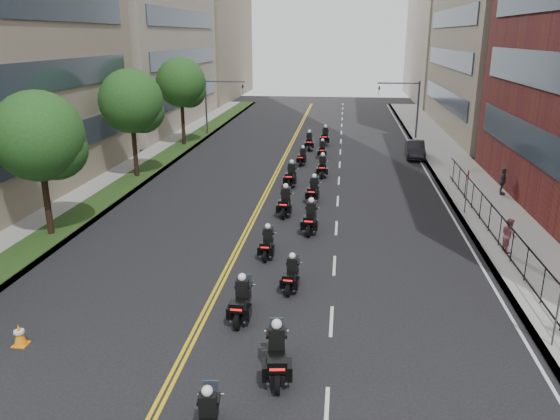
# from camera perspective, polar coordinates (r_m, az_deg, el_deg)

# --- Properties ---
(ground) EXTENTS (160.00, 160.00, 0.00)m
(ground) POSITION_cam_1_polar(r_m,az_deg,el_deg) (16.26, -7.14, -19.41)
(ground) COLOR black
(ground) RESTS_ON ground
(sidewalk_right) EXTENTS (4.00, 90.00, 0.15)m
(sidewalk_right) POSITION_cam_1_polar(r_m,az_deg,el_deg) (39.71, 18.98, 2.66)
(sidewalk_right) COLOR gray
(sidewalk_right) RESTS_ON ground
(sidewalk_left) EXTENTS (4.00, 90.00, 0.15)m
(sidewalk_left) POSITION_cam_1_polar(r_m,az_deg,el_deg) (41.71, -15.24, 3.70)
(sidewalk_left) COLOR gray
(sidewalk_left) RESTS_ON ground
(grass_strip) EXTENTS (2.00, 90.00, 0.04)m
(grass_strip) POSITION_cam_1_polar(r_m,az_deg,el_deg) (41.39, -14.22, 3.81)
(grass_strip) COLOR #1F3814
(grass_strip) RESTS_ON sidewalk_left
(building_right_far) EXTENTS (15.00, 28.00, 26.00)m
(building_right_far) POSITION_cam_1_polar(r_m,az_deg,el_deg) (92.38, 19.00, 18.89)
(building_right_far) COLOR gray
(building_right_far) RESTS_ON ground
(building_left_far) EXTENTS (16.00, 28.00, 26.00)m
(building_left_far) POSITION_cam_1_polar(r_m,az_deg,el_deg) (94.07, -9.58, 19.53)
(building_left_far) COLOR gray
(building_left_far) RESTS_ON ground
(iron_fence) EXTENTS (0.05, 28.00, 1.50)m
(iron_fence) POSITION_cam_1_polar(r_m,az_deg,el_deg) (27.18, 22.54, -2.71)
(iron_fence) COLOR black
(iron_fence) RESTS_ON sidewalk_right
(street_trees) EXTENTS (4.40, 38.40, 7.98)m
(street_trees) POSITION_cam_1_polar(r_m,az_deg,el_deg) (34.63, -18.30, 9.18)
(street_trees) COLOR black
(street_trees) RESTS_ON ground
(traffic_signal_right) EXTENTS (4.09, 0.20, 5.60)m
(traffic_signal_right) POSITION_cam_1_polar(r_m,az_deg,el_deg) (55.21, 13.25, 11.01)
(traffic_signal_right) COLOR #3F3F44
(traffic_signal_right) RESTS_ON ground
(traffic_signal_left) EXTENTS (4.09, 0.20, 5.60)m
(traffic_signal_left) POSITION_cam_1_polar(r_m,az_deg,el_deg) (56.37, -6.79, 11.48)
(traffic_signal_left) COLOR #3F3F44
(traffic_signal_left) RESTS_ON ground
(motorcycle_1) EXTENTS (0.76, 2.49, 1.84)m
(motorcycle_1) POSITION_cam_1_polar(r_m,az_deg,el_deg) (16.78, -0.34, -14.93)
(motorcycle_1) COLOR black
(motorcycle_1) RESTS_ON ground
(motorcycle_2) EXTENTS (0.54, 2.34, 1.73)m
(motorcycle_2) POSITION_cam_1_polar(r_m,az_deg,el_deg) (19.88, -4.02, -9.53)
(motorcycle_2) COLOR black
(motorcycle_2) RESTS_ON ground
(motorcycle_3) EXTENTS (0.55, 2.08, 1.53)m
(motorcycle_3) POSITION_cam_1_polar(r_m,az_deg,el_deg) (22.05, 1.22, -6.84)
(motorcycle_3) COLOR black
(motorcycle_3) RESTS_ON ground
(motorcycle_4) EXTENTS (0.49, 2.13, 1.57)m
(motorcycle_4) POSITION_cam_1_polar(r_m,az_deg,el_deg) (25.20, -1.32, -3.55)
(motorcycle_4) COLOR black
(motorcycle_4) RESTS_ON ground
(motorcycle_5) EXTENTS (0.60, 2.48, 1.83)m
(motorcycle_5) POSITION_cam_1_polar(r_m,az_deg,el_deg) (28.33, 3.22, -0.91)
(motorcycle_5) COLOR black
(motorcycle_5) RESTS_ON ground
(motorcycle_6) EXTENTS (0.57, 2.46, 1.82)m
(motorcycle_6) POSITION_cam_1_polar(r_m,az_deg,el_deg) (30.97, 0.56, 0.76)
(motorcycle_6) COLOR black
(motorcycle_6) RESTS_ON ground
(motorcycle_7) EXTENTS (0.66, 2.33, 1.72)m
(motorcycle_7) POSITION_cam_1_polar(r_m,az_deg,el_deg) (33.63, 3.54, 2.04)
(motorcycle_7) COLOR black
(motorcycle_7) RESTS_ON ground
(motorcycle_8) EXTENTS (0.63, 2.46, 1.81)m
(motorcycle_8) POSITION_cam_1_polar(r_m,az_deg,el_deg) (36.97, 1.18, 3.58)
(motorcycle_8) COLOR black
(motorcycle_8) RESTS_ON ground
(motorcycle_9) EXTENTS (0.54, 2.37, 1.75)m
(motorcycle_9) POSITION_cam_1_polar(r_m,az_deg,el_deg) (39.66, 4.46, 4.48)
(motorcycle_9) COLOR black
(motorcycle_9) RESTS_ON ground
(motorcycle_10) EXTENTS (0.60, 2.08, 1.54)m
(motorcycle_10) POSITION_cam_1_polar(r_m,az_deg,el_deg) (43.24, 2.37, 5.52)
(motorcycle_10) COLOR black
(motorcycle_10) RESTS_ON ground
(motorcycle_11) EXTENTS (0.49, 2.16, 1.59)m
(motorcycle_11) POSITION_cam_1_polar(r_m,az_deg,el_deg) (45.98, 4.44, 6.25)
(motorcycle_11) COLOR black
(motorcycle_11) RESTS_ON ground
(motorcycle_12) EXTENTS (0.61, 2.46, 1.81)m
(motorcycle_12) POSITION_cam_1_polar(r_m,az_deg,el_deg) (48.95, 3.07, 7.09)
(motorcycle_12) COLOR black
(motorcycle_12) RESTS_ON ground
(motorcycle_13) EXTENTS (0.59, 2.55, 1.88)m
(motorcycle_13) POSITION_cam_1_polar(r_m,az_deg,el_deg) (51.44, 4.73, 7.61)
(motorcycle_13) COLOR black
(motorcycle_13) RESTS_ON ground
(parked_sedan) EXTENTS (1.67, 4.29, 1.39)m
(parked_sedan) POSITION_cam_1_polar(r_m,az_deg,el_deg) (47.18, 13.92, 6.16)
(parked_sedan) COLOR black
(parked_sedan) RESTS_ON ground
(pedestrian_b) EXTENTS (0.70, 0.85, 1.61)m
(pedestrian_b) POSITION_cam_1_polar(r_m,az_deg,el_deg) (27.48, 22.80, -2.42)
(pedestrian_b) COLOR #9C5556
(pedestrian_b) RESTS_ON sidewalk_right
(pedestrian_c) EXTENTS (0.72, 1.08, 1.71)m
(pedestrian_c) POSITION_cam_1_polar(r_m,az_deg,el_deg) (37.18, 22.25, 2.78)
(pedestrian_c) COLOR #3B3B42
(pedestrian_c) RESTS_ON sidewalk_right
(traffic_cone) EXTENTS (0.46, 0.46, 0.77)m
(traffic_cone) POSITION_cam_1_polar(r_m,az_deg,el_deg) (20.35, -25.57, -11.69)
(traffic_cone) COLOR orange
(traffic_cone) RESTS_ON ground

